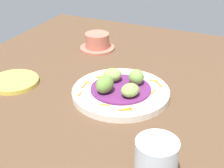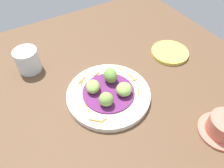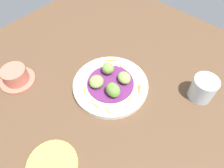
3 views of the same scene
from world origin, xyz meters
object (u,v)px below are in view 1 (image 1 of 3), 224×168
at_px(main_plate, 121,93).
at_px(guac_scoop_left, 105,84).
at_px(terracotta_bowl, 97,42).
at_px(guac_scoop_right, 136,77).
at_px(guac_scoop_back, 112,75).
at_px(guac_scoop_center, 130,90).
at_px(side_plate_small, 14,82).
at_px(water_glass, 156,160).

distance_m(main_plate, guac_scoop_left, 0.06).
height_order(main_plate, terracotta_bowl, terracotta_bowl).
bearing_deg(guac_scoop_right, guac_scoop_back, -172.79).
height_order(guac_scoop_right, guac_scoop_back, guac_scoop_right).
xyz_separation_m(main_plate, guac_scoop_center, (0.04, -0.03, 0.03)).
relative_size(guac_scoop_left, side_plate_small, 0.38).
distance_m(main_plate, guac_scoop_right, 0.06).
bearing_deg(guac_scoop_left, terracotta_bowl, 119.64).
height_order(main_plate, guac_scoop_left, guac_scoop_left).
relative_size(guac_scoop_center, terracotta_bowl, 0.41).
bearing_deg(side_plate_small, guac_scoop_center, 5.61).
bearing_deg(guac_scoop_right, main_plate, -127.79).
bearing_deg(guac_scoop_right, guac_scoop_left, -127.79).
distance_m(side_plate_small, terracotta_bowl, 0.34).
height_order(guac_scoop_center, side_plate_small, guac_scoop_center).
bearing_deg(guac_scoop_back, side_plate_small, -161.10).
height_order(guac_scoop_left, terracotta_bowl, guac_scoop_left).
relative_size(guac_scoop_left, guac_scoop_right, 1.25).
bearing_deg(guac_scoop_right, terracotta_bowl, 135.28).
relative_size(main_plate, side_plate_small, 1.87).
distance_m(guac_scoop_right, terracotta_bowl, 0.32).
distance_m(guac_scoop_back, side_plate_small, 0.28).
bearing_deg(guac_scoop_back, water_glass, -52.78).
bearing_deg(main_plate, terracotta_bowl, 127.17).
height_order(guac_scoop_left, guac_scoop_right, guac_scoop_left).
bearing_deg(terracotta_bowl, guac_scoop_center, -50.97).
relative_size(guac_scoop_center, guac_scoop_back, 0.99).
height_order(terracotta_bowl, water_glass, water_glass).
relative_size(side_plate_small, terracotta_bowl, 1.14).
bearing_deg(side_plate_small, water_glass, -21.31).
height_order(guac_scoop_left, guac_scoop_center, guac_scoop_left).
bearing_deg(guac_scoop_center, guac_scoop_right, 97.21).
distance_m(guac_scoop_back, water_glass, 0.34).
bearing_deg(main_plate, guac_scoop_left, -127.79).
distance_m(guac_scoop_left, side_plate_small, 0.28).
xyz_separation_m(main_plate, side_plate_small, (-0.30, -0.06, -0.00)).
bearing_deg(guac_scoop_center, water_glass, -58.19).
xyz_separation_m(guac_scoop_right, side_plate_small, (-0.33, -0.10, -0.04)).
bearing_deg(guac_scoop_left, guac_scoop_back, 97.21).
distance_m(main_plate, side_plate_small, 0.31).
xyz_separation_m(guac_scoop_back, water_glass, (0.21, -0.27, -0.00)).
relative_size(guac_scoop_left, water_glass, 0.65).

